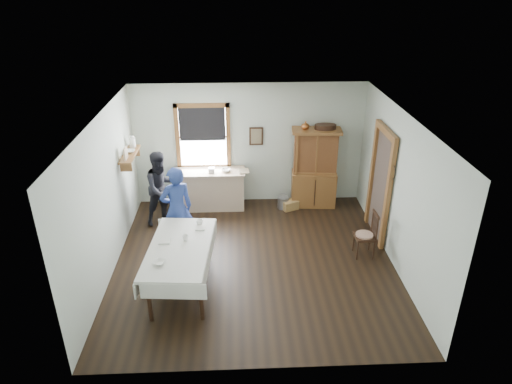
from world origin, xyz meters
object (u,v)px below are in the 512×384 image
china_hutch (315,168)px  spindle_chair (365,234)px  dining_table (181,266)px  wicker_basket (290,205)px  work_counter (210,189)px  woman_blue (177,212)px  pail (283,203)px  figure_dark (162,190)px

china_hutch → spindle_chair: bearing=-68.9°
spindle_chair → dining_table: bearing=-168.4°
wicker_basket → china_hutch: bearing=19.4°
work_counter → woman_blue: bearing=-107.4°
china_hutch → dining_table: size_ratio=0.92×
spindle_chair → wicker_basket: 2.23m
work_counter → woman_blue: (-0.52, -1.65, 0.33)m
dining_table → wicker_basket: size_ratio=5.63×
china_hutch → woman_blue: 3.27m
work_counter → pail: 1.64m
dining_table → pail: bearing=53.9°
pail → spindle_chair: bearing=-56.0°
pail → wicker_basket: bearing=-20.8°
wicker_basket → woman_blue: size_ratio=0.22×
work_counter → dining_table: size_ratio=0.80×
china_hutch → pail: china_hutch is taller
dining_table → figure_dark: size_ratio=1.33×
dining_table → pail: size_ratio=7.27×
china_hutch → spindle_chair: 2.20m
spindle_chair → figure_dark: size_ratio=0.61×
dining_table → wicker_basket: (2.12, 2.64, -0.28)m
work_counter → figure_dark: 1.16m
work_counter → wicker_basket: (1.76, -0.18, -0.34)m
wicker_basket → dining_table: bearing=-128.7°
china_hutch → woman_blue: bearing=-145.2°
woman_blue → pail: bearing=-168.1°
pail → dining_table: bearing=-126.1°
china_hutch → pail: 1.03m
work_counter → wicker_basket: 1.80m
dining_table → woman_blue: (-0.16, 1.18, 0.38)m
work_counter → figure_dark: figure_dark is taller
china_hutch → figure_dark: (-3.24, -0.62, -0.17)m
pail → woman_blue: size_ratio=0.17×
pail → woman_blue: bearing=-144.6°
wicker_basket → figure_dark: size_ratio=0.24×
figure_dark → china_hutch: bearing=-24.5°
china_hutch → woman_blue: size_ratio=1.15×
work_counter → china_hutch: china_hutch is taller
work_counter → pail: bearing=-4.3°
spindle_chair → pail: spindle_chair is taller
woman_blue → dining_table: bearing=74.3°
china_hutch → spindle_chair: (0.62, -2.07, -0.45)m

